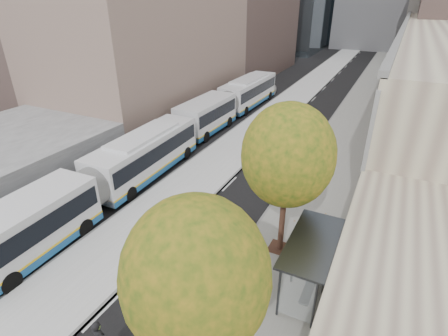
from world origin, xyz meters
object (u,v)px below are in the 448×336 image
Objects in this scene: bus_far at (233,100)px; distant_car at (266,91)px; bus_shelter at (316,251)px; bus_near at (106,179)px.

bus_far is 9.02m from distant_car.
bus_far is at bearing 123.19° from bus_shelter.
bus_shelter is 32.46m from distant_car.
bus_near is 27.97m from distant_car.
distant_car is at bearing 113.84° from bus_shelter.
distant_car is at bearing 88.28° from bus_far.
bus_far reaches higher than distant_car.
bus_near is 19.00m from bus_far.
bus_shelter reaches higher than distant_car.
bus_shelter is 0.25× the size of bus_near.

